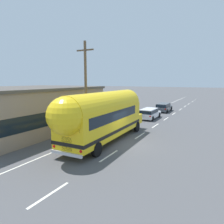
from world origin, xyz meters
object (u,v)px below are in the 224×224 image
car_second (164,107)px  painted_bus (103,115)px  utility_pole (86,87)px  car_lead (149,113)px

car_second → painted_bus: bearing=-89.8°
utility_pole → car_second: bearing=81.2°
car_second → car_lead: bearing=-90.1°
utility_pole → painted_bus: 3.87m
painted_bus → car_lead: 12.01m
painted_bus → car_second: size_ratio=2.53×
utility_pole → car_second: utility_pole is taller
car_lead → car_second: bearing=89.9°
car_lead → car_second: 7.22m
car_lead → car_second: (0.01, 7.22, -0.00)m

